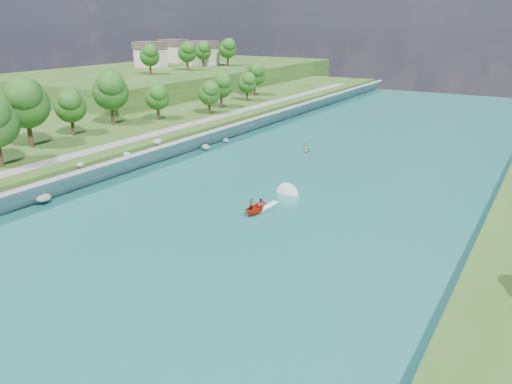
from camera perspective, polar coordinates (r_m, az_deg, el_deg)
The scene contains 11 objects.
ground at distance 59.93m, azimuth -4.82°, elevation -4.66°, with size 260.00×260.00×0.00m, color #2D5119.
river_water at distance 75.87m, azimuth 4.06°, elevation 0.55°, with size 55.00×240.00×0.10m, color #185E4F.
berm_west at distance 107.00m, azimuth -20.54°, elevation 5.77°, with size 45.00×240.00×3.50m, color #2D5119.
ridge_west at distance 181.70m, azimuth -8.49°, elevation 12.60°, with size 60.00×120.00×9.00m, color #2D5119.
riprap_bank at distance 88.69m, azimuth -11.35°, elevation 4.12°, with size 4.36×236.00×4.34m.
riverside_path at distance 93.72m, azimuth -13.90°, elevation 5.82°, with size 3.00×200.00×0.10m, color gray.
ridge_houses at distance 188.75m, azimuth -9.12°, elevation 15.48°, with size 29.50×29.50×8.40m.
trees_west at distance 89.76m, azimuth -24.99°, elevation 7.81°, with size 17.18×151.37×13.93m.
trees_ridge at distance 168.79m, azimuth -6.95°, elevation 15.51°, with size 11.23×42.96×10.96m.
motorboat at distance 66.38m, azimuth 0.78°, elevation -1.51°, with size 3.60×18.74×2.13m.
raft at distance 97.08m, azimuth 5.78°, elevation 4.86°, with size 2.87×3.42×1.70m.
Camera 1 is at (32.72, -44.16, 23.91)m, focal length 35.00 mm.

